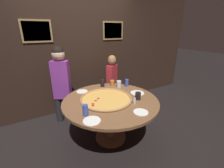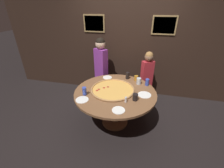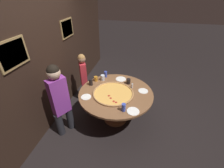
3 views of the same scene
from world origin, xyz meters
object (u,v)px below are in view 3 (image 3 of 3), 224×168
object	(u,v)px
white_plate_far_back	(133,111)
diner_side_right	(83,75)
diner_far_right	(59,98)
drink_cup_near_left	(128,81)
drink_cup_front_edge	(96,79)
condiment_shaker	(132,86)
dining_table	(116,98)
drink_cup_far_right	(106,74)
white_plate_near_front	(121,79)
drink_cup_far_left	(103,78)
white_plate_right_side	(143,91)
white_plate_beside_cup	(86,97)
giant_pizza	(113,93)
drink_cup_near_right	(124,107)
drink_cup_by_shaker	(91,82)

from	to	relation	value
white_plate_far_back	diner_side_right	world-z (taller)	diner_side_right
diner_far_right	drink_cup_near_left	bearing A→B (deg)	159.75
drink_cup_front_edge	condiment_shaker	xyz separation A→B (m)	(-0.10, -0.83, -0.00)
condiment_shaker	drink_cup_near_left	bearing A→B (deg)	34.30
dining_table	drink_cup_front_edge	distance (m)	0.66
drink_cup_far_right	white_plate_near_front	world-z (taller)	drink_cup_far_right
drink_cup_far_right	white_plate_far_back	bearing A→B (deg)	-143.80
drink_cup_far_left	diner_far_right	distance (m)	1.09
drink_cup_far_left	white_plate_right_side	xyz separation A→B (m)	(-0.23, -0.92, -0.06)
diner_far_right	white_plate_beside_cup	bearing A→B (deg)	153.41
drink_cup_front_edge	drink_cup_far_right	distance (m)	0.28
giant_pizza	diner_far_right	bearing A→B (deg)	118.84
diner_far_right	white_plate_right_side	bearing A→B (deg)	146.25
giant_pizza	diner_far_right	size ratio (longest dim) A/B	0.54
drink_cup_far_right	diner_side_right	world-z (taller)	diner_side_right
drink_cup_far_left	white_plate_beside_cup	distance (m)	0.70
white_plate_beside_cup	drink_cup_near_right	bearing A→B (deg)	-105.68
drink_cup_by_shaker	white_plate_far_back	size ratio (longest dim) A/B	0.65
drink_cup_front_edge	white_plate_right_side	distance (m)	1.08
white_plate_far_back	diner_far_right	bearing A→B (deg)	92.70
drink_cup_near_left	diner_side_right	distance (m)	1.14
drink_cup_near_right	white_plate_far_back	world-z (taller)	drink_cup_near_right
diner_side_right	white_plate_beside_cup	bearing A→B (deg)	-5.39
drink_cup_front_edge	diner_side_right	xyz separation A→B (m)	(0.22, 0.39, -0.08)
dining_table	drink_cup_far_left	distance (m)	0.59
white_plate_beside_cup	condiment_shaker	xyz separation A→B (m)	(0.52, -0.83, 0.05)
giant_pizza	drink_cup_far_right	distance (m)	0.70
drink_cup_front_edge	drink_cup_near_left	bearing A→B (deg)	-86.43
dining_table	condiment_shaker	bearing A→B (deg)	-51.81
dining_table	drink_cup_front_edge	bearing A→B (deg)	57.81
condiment_shaker	diner_side_right	distance (m)	1.27
drink_cup_far_left	white_plate_near_front	world-z (taller)	drink_cup_far_left
white_plate_right_side	condiment_shaker	size ratio (longest dim) A/B	2.05
white_plate_near_front	condiment_shaker	xyz separation A→B (m)	(-0.29, -0.29, 0.05)
drink_cup_front_edge	white_plate_near_front	bearing A→B (deg)	-70.25
drink_cup_near_right	white_plate_right_side	xyz separation A→B (m)	(0.66, -0.30, -0.07)
drink_cup_near_left	white_plate_beside_cup	size ratio (longest dim) A/B	0.59
drink_cup_far_right	white_plate_far_back	xyz separation A→B (m)	(-1.04, -0.76, -0.06)
drink_cup_far_left	diner_side_right	size ratio (longest dim) A/B	0.10
drink_cup_near_right	white_plate_beside_cup	distance (m)	0.80
white_plate_right_side	drink_cup_near_right	bearing A→B (deg)	155.60
drink_cup_by_shaker	drink_cup_near_right	size ratio (longest dim) A/B	0.96
white_plate_far_back	white_plate_beside_cup	world-z (taller)	same
white_plate_beside_cup	white_plate_near_front	world-z (taller)	same
giant_pizza	drink_cup_by_shaker	xyz separation A→B (m)	(0.20, 0.54, 0.06)
giant_pizza	white_plate_far_back	size ratio (longest dim) A/B	3.77
giant_pizza	white_plate_near_front	bearing A→B (deg)	-5.01
drink_cup_far_left	diner_far_right	world-z (taller)	diner_far_right
white_plate_right_side	white_plate_far_back	xyz separation A→B (m)	(-0.65, 0.14, 0.00)
drink_cup_near_left	diner_far_right	distance (m)	1.46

